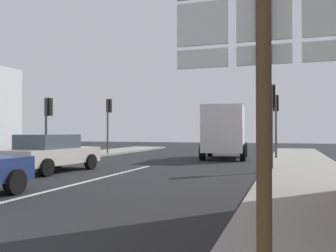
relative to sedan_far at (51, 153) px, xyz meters
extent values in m
plane|color=#232326|center=(2.81, 1.40, -0.76)|extent=(80.00, 80.00, 0.00)
cube|color=gray|center=(9.50, -0.60, -0.69)|extent=(3.11, 44.00, 0.14)
cube|color=silver|center=(2.81, -2.60, -0.75)|extent=(0.16, 12.00, 0.01)
cylinder|color=black|center=(2.36, -4.78, -0.44)|extent=(0.22, 0.64, 0.64)
cube|color=beige|center=(0.01, 0.07, -0.14)|extent=(2.08, 4.33, 0.60)
cube|color=#47515B|center=(-0.01, -0.18, 0.43)|extent=(1.71, 2.22, 0.55)
cylinder|color=black|center=(-0.76, 1.48, -0.44)|extent=(0.27, 0.66, 0.64)
cylinder|color=black|center=(0.98, 1.34, -0.44)|extent=(0.27, 0.66, 0.64)
cylinder|color=black|center=(-0.97, -1.21, -0.44)|extent=(0.27, 0.66, 0.64)
cylinder|color=black|center=(0.77, -1.35, -0.44)|extent=(0.27, 0.66, 0.64)
cube|color=silver|center=(5.39, 8.69, 0.99)|extent=(2.47, 3.86, 2.60)
cube|color=silver|center=(5.20, 11.18, 0.69)|extent=(2.18, 1.45, 2.00)
cube|color=#47515B|center=(5.20, 11.23, 1.49)|extent=(1.76, 0.23, 0.70)
cylinder|color=black|center=(4.11, 11.05, -0.31)|extent=(0.35, 0.92, 0.90)
cylinder|color=black|center=(6.30, 11.22, -0.31)|extent=(0.35, 0.92, 0.90)
cylinder|color=black|center=(4.37, 7.66, -0.31)|extent=(0.35, 0.92, 0.90)
cylinder|color=black|center=(6.56, 7.83, -0.31)|extent=(0.35, 0.92, 0.90)
cylinder|color=brown|center=(8.63, -8.95, 0.84)|extent=(0.14, 0.14, 3.20)
cube|color=white|center=(8.05, -8.90, 1.86)|extent=(0.50, 0.03, 0.42)
cube|color=black|center=(8.05, -8.88, 1.86)|extent=(0.43, 0.01, 0.32)
cube|color=white|center=(8.05, -8.90, 1.52)|extent=(0.50, 0.03, 0.18)
cube|color=black|center=(8.05, -8.88, 1.52)|extent=(0.43, 0.01, 0.13)
cube|color=white|center=(8.63, -8.90, 1.86)|extent=(0.50, 0.03, 0.42)
cube|color=black|center=(8.63, -8.88, 1.86)|extent=(0.43, 0.01, 0.32)
cube|color=white|center=(8.63, -8.90, 1.52)|extent=(0.50, 0.03, 0.18)
cube|color=black|center=(8.63, -8.88, 1.52)|extent=(0.43, 0.01, 0.13)
cube|color=white|center=(9.21, -8.90, 1.86)|extent=(0.50, 0.03, 0.42)
cube|color=black|center=(9.21, -8.88, 1.86)|extent=(0.43, 0.01, 0.32)
cube|color=white|center=(9.21, -8.90, 1.52)|extent=(0.50, 0.03, 0.18)
cube|color=black|center=(9.21, -8.88, 1.52)|extent=(0.43, 0.01, 0.13)
cylinder|color=#47474C|center=(8.25, 9.00, 1.06)|extent=(0.12, 0.12, 3.64)
cube|color=black|center=(8.25, 9.20, 2.43)|extent=(0.30, 0.28, 0.90)
sphere|color=#360303|center=(8.25, 9.34, 2.70)|extent=(0.18, 0.18, 0.18)
sphere|color=orange|center=(8.25, 9.34, 2.42)|extent=(0.18, 0.18, 0.18)
sphere|color=black|center=(8.25, 9.34, 2.14)|extent=(0.18, 0.18, 0.18)
cylinder|color=#47474C|center=(-2.63, 9.93, 1.13)|extent=(0.12, 0.12, 3.79)
cube|color=black|center=(-2.63, 10.13, 2.58)|extent=(0.30, 0.28, 0.90)
sphere|color=#360303|center=(-2.63, 10.27, 2.85)|extent=(0.18, 0.18, 0.18)
sphere|color=orange|center=(-2.63, 10.27, 2.57)|extent=(0.18, 0.18, 0.18)
sphere|color=black|center=(-2.63, 10.27, 2.29)|extent=(0.18, 0.18, 0.18)
cylinder|color=#47474C|center=(8.25, 2.67, 0.96)|extent=(0.12, 0.12, 3.44)
cube|color=black|center=(8.25, 2.87, 2.23)|extent=(0.30, 0.28, 0.90)
sphere|color=#360303|center=(8.25, 3.01, 2.50)|extent=(0.18, 0.18, 0.18)
sphere|color=orange|center=(8.25, 3.01, 2.22)|extent=(0.18, 0.18, 0.18)
sphere|color=black|center=(8.25, 3.01, 1.94)|extent=(0.18, 0.18, 0.18)
cylinder|color=#47474C|center=(-2.63, 3.27, 0.88)|extent=(0.12, 0.12, 3.28)
cube|color=black|center=(-2.63, 3.47, 2.07)|extent=(0.30, 0.28, 0.90)
sphere|color=#360303|center=(-2.63, 3.61, 2.34)|extent=(0.18, 0.18, 0.18)
sphere|color=orange|center=(-2.63, 3.61, 2.06)|extent=(0.18, 0.18, 0.18)
sphere|color=black|center=(-2.63, 3.61, 1.78)|extent=(0.18, 0.18, 0.18)
camera|label=1|loc=(8.82, -12.39, 0.81)|focal=39.50mm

